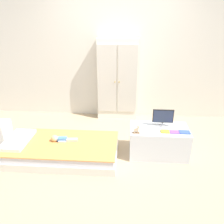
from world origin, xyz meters
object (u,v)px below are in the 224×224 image
(wardrobe, at_px, (117,80))
(book_yellow, at_px, (165,132))
(rocking_horse_toy, at_px, (137,129))
(tv_monitor, at_px, (163,117))
(bed, at_px, (61,150))
(doll, at_px, (59,139))
(book_purple, at_px, (174,132))
(book_blue, at_px, (185,132))
(tv_stand, at_px, (158,141))

(wardrobe, height_order, book_yellow, wardrobe)
(rocking_horse_toy, relative_size, book_yellow, 1.01)
(tv_monitor, bearing_deg, wardrobe, 121.23)
(bed, distance_m, book_yellow, 1.55)
(bed, height_order, tv_monitor, tv_monitor)
(doll, distance_m, tv_monitor, 1.57)
(doll, bearing_deg, book_yellow, 1.02)
(tv_monitor, relative_size, book_purple, 2.32)
(book_blue, bearing_deg, bed, -177.57)
(doll, xyz_separation_m, tv_stand, (1.47, 0.14, -0.06))
(doll, xyz_separation_m, book_blue, (1.81, 0.03, 0.17))
(book_blue, bearing_deg, book_purple, 180.00)
(book_yellow, xyz_separation_m, book_purple, (0.13, 0.00, -0.00))
(bed, height_order, book_blue, book_blue)
(rocking_horse_toy, bearing_deg, book_purple, 6.06)
(wardrobe, bearing_deg, book_yellow, -61.91)
(wardrobe, xyz_separation_m, tv_monitor, (0.74, -1.22, -0.21))
(wardrobe, height_order, book_blue, wardrobe)
(wardrobe, xyz_separation_m, tv_stand, (0.69, -1.31, -0.58))
(doll, relative_size, tv_stand, 0.46)
(bed, bearing_deg, tv_monitor, 10.30)
(doll, height_order, tv_stand, tv_stand)
(tv_stand, relative_size, rocking_horse_toy, 7.13)
(book_yellow, bearing_deg, tv_monitor, 94.67)
(bed, height_order, wardrobe, wardrobe)
(rocking_horse_toy, bearing_deg, book_blue, 4.79)
(tv_monitor, relative_size, book_yellow, 2.57)
(doll, bearing_deg, tv_stand, 5.39)
(tv_stand, bearing_deg, book_blue, -18.30)
(rocking_horse_toy, bearing_deg, tv_stand, 26.36)
(tv_monitor, xyz_separation_m, book_yellow, (0.02, -0.20, -0.14))
(rocking_horse_toy, bearing_deg, bed, -179.01)
(rocking_horse_toy, relative_size, book_purple, 0.92)
(doll, bearing_deg, book_purple, 0.94)
(doll, height_order, book_purple, book_purple)
(book_purple, bearing_deg, bed, -177.36)
(bed, height_order, book_purple, book_purple)
(doll, bearing_deg, book_blue, 0.87)
(tv_stand, bearing_deg, book_purple, -29.84)
(tv_monitor, relative_size, rocking_horse_toy, 2.54)
(bed, relative_size, rocking_horse_toy, 13.90)
(doll, xyz_separation_m, rocking_horse_toy, (1.13, -0.03, 0.21))
(bed, xyz_separation_m, tv_stand, (1.45, 0.19, 0.10))
(doll, height_order, rocking_horse_toy, rocking_horse_toy)
(rocking_horse_toy, xyz_separation_m, book_purple, (0.53, 0.06, -0.05))
(book_blue, bearing_deg, wardrobe, 126.00)
(bed, xyz_separation_m, book_yellow, (1.51, 0.08, 0.33))
(doll, xyz_separation_m, book_purple, (1.67, 0.03, 0.16))
(book_yellow, bearing_deg, book_blue, 0.00)
(book_purple, bearing_deg, tv_stand, 150.16)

